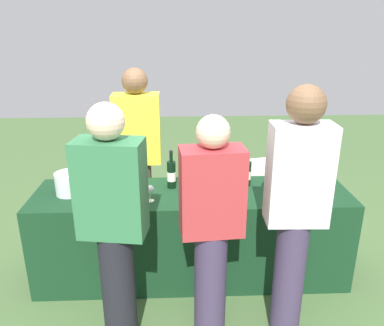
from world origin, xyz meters
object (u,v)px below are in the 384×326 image
at_px(wine_bottle_0, 115,175).
at_px(wine_bottle_1, 171,174).
at_px(wine_glass_4, 298,181).
at_px(guest_0, 114,223).
at_px(wine_bottle_4, 247,173).
at_px(guest_2, 296,208).
at_px(wine_glass_3, 233,185).
at_px(ice_bucket, 69,183).
at_px(menu_board, 268,190).
at_px(wine_glass_2, 150,190).
at_px(guest_1, 211,223).
at_px(wine_glass_1, 118,189).
at_px(server_pouring, 138,153).
at_px(wine_glass_0, 88,186).
at_px(wine_bottle_3, 230,176).
at_px(wine_bottle_2, 211,170).

relative_size(wine_bottle_0, wine_bottle_1, 0.95).
xyz_separation_m(wine_glass_4, guest_0, (-1.35, -0.64, 0.01)).
relative_size(wine_bottle_4, wine_glass_4, 2.09).
distance_m(wine_bottle_0, guest_2, 1.49).
bearing_deg(wine_glass_4, wine_glass_3, -176.73).
distance_m(wine_bottle_0, wine_bottle_4, 1.09).
bearing_deg(wine_glass_4, ice_bucket, 177.82).
bearing_deg(wine_bottle_0, guest_0, -82.04).
bearing_deg(menu_board, wine_bottle_0, -164.44).
xyz_separation_m(wine_glass_2, guest_1, (0.43, -0.47, -0.03)).
xyz_separation_m(wine_glass_1, server_pouring, (0.09, 0.70, 0.05)).
distance_m(server_pouring, guest_0, 1.26).
bearing_deg(ice_bucket, guest_0, -57.03).
xyz_separation_m(wine_glass_1, wine_glass_2, (0.24, -0.01, -0.01)).
bearing_deg(guest_0, ice_bucket, 131.42).
height_order(wine_glass_0, wine_glass_3, wine_glass_0).
xyz_separation_m(wine_bottle_1, menu_board, (1.02, 0.79, -0.52)).
relative_size(wine_bottle_3, wine_glass_4, 2.11).
relative_size(wine_glass_1, server_pouring, 0.08).
distance_m(ice_bucket, guest_0, 0.84).
distance_m(wine_glass_4, guest_0, 1.50).
bearing_deg(ice_bucket, guest_2, -22.91).
bearing_deg(wine_bottle_0, menu_board, 27.35).
bearing_deg(guest_0, wine_bottle_3, 51.08).
bearing_deg(wine_glass_2, wine_glass_4, 4.51).
bearing_deg(ice_bucket, guest_1, -30.57).
bearing_deg(wine_glass_3, wine_bottle_3, 91.20).
relative_size(wine_glass_2, wine_glass_3, 0.94).
height_order(server_pouring, guest_0, server_pouring).
distance_m(ice_bucket, guest_1, 1.25).
distance_m(wine_glass_2, ice_bucket, 0.67).
height_order(wine_bottle_1, wine_bottle_4, wine_bottle_1).
relative_size(guest_2, menu_board, 2.32).
xyz_separation_m(wine_bottle_1, wine_glass_1, (-0.40, -0.24, -0.02)).
xyz_separation_m(wine_glass_0, wine_glass_1, (0.23, -0.06, -0.00)).
relative_size(wine_bottle_0, menu_board, 0.41).
relative_size(wine_glass_4, guest_2, 0.08).
distance_m(wine_glass_2, guest_0, 0.58).
bearing_deg(wine_bottle_4, wine_bottle_2, 172.56).
distance_m(guest_1, menu_board, 1.75).
height_order(wine_bottle_2, ice_bucket, wine_bottle_2).
bearing_deg(wine_bottle_4, server_pouring, 155.08).
distance_m(wine_bottle_1, wine_bottle_2, 0.34).
relative_size(guest_0, guest_1, 1.06).
relative_size(wine_bottle_2, server_pouring, 0.19).
xyz_separation_m(wine_bottle_2, guest_0, (-0.68, -0.86, -0.01)).
height_order(wine_bottle_2, wine_bottle_4, wine_bottle_2).
distance_m(wine_glass_1, guest_2, 1.31).
bearing_deg(wine_bottle_2, guest_1, -94.91).
distance_m(wine_glass_2, wine_glass_3, 0.65).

